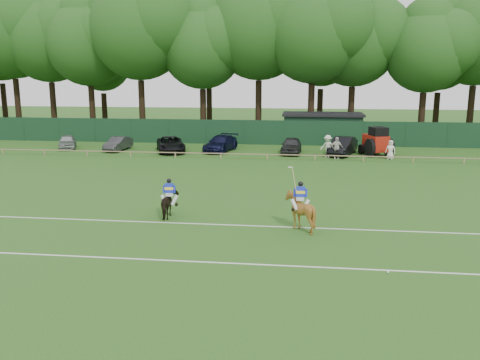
% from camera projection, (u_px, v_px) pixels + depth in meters
% --- Properties ---
extents(ground, '(160.00, 160.00, 0.00)m').
position_uv_depth(ground, '(223.00, 219.00, 25.77)').
color(ground, '#1E4C14').
rests_on(ground, ground).
extents(horse_dark, '(0.97, 1.78, 1.44)m').
position_uv_depth(horse_dark, '(170.00, 204.00, 25.88)').
color(horse_dark, black).
rests_on(horse_dark, ground).
extents(horse_chestnut, '(1.47, 1.65, 1.81)m').
position_uv_depth(horse_chestnut, '(300.00, 211.00, 23.84)').
color(horse_chestnut, brown).
rests_on(horse_chestnut, ground).
extents(sedan_silver, '(3.00, 4.25, 1.34)m').
position_uv_depth(sedan_silver, '(67.00, 142.00, 49.23)').
color(sedan_silver, '#A0A4A5').
rests_on(sedan_silver, ground).
extents(sedan_grey, '(1.74, 4.02, 1.29)m').
position_uv_depth(sedan_grey, '(118.00, 144.00, 48.01)').
color(sedan_grey, '#323335').
rests_on(sedan_grey, ground).
extents(suv_black, '(3.91, 5.59, 1.42)m').
position_uv_depth(suv_black, '(171.00, 144.00, 47.09)').
color(suv_black, black).
rests_on(suv_black, ground).
extents(sedan_navy, '(3.10, 5.35, 1.46)m').
position_uv_depth(sedan_navy, '(221.00, 143.00, 47.58)').
color(sedan_navy, black).
rests_on(sedan_navy, ground).
extents(hatch_grey, '(1.94, 4.40, 1.47)m').
position_uv_depth(hatch_grey, '(291.00, 146.00, 46.19)').
color(hatch_grey, '#2D2D30').
rests_on(hatch_grey, ground).
extents(estate_black, '(3.09, 5.11, 1.59)m').
position_uv_depth(estate_black, '(343.00, 146.00, 45.46)').
color(estate_black, black).
rests_on(estate_black, ground).
extents(spectator_left, '(1.46, 1.14, 1.98)m').
position_uv_depth(spectator_left, '(328.00, 146.00, 43.84)').
color(spectator_left, silver).
rests_on(spectator_left, ground).
extents(spectator_mid, '(1.14, 0.59, 1.87)m').
position_uv_depth(spectator_mid, '(336.00, 148.00, 43.42)').
color(spectator_mid, silver).
rests_on(spectator_mid, ground).
extents(spectator_right, '(0.93, 0.74, 1.65)m').
position_uv_depth(spectator_right, '(390.00, 150.00, 43.04)').
color(spectator_right, white).
rests_on(spectator_right, ground).
extents(rider_dark, '(0.93, 0.41, 1.41)m').
position_uv_depth(rider_dark, '(169.00, 191.00, 25.73)').
color(rider_dark, silver).
rests_on(rider_dark, ground).
extents(rider_chestnut, '(0.94, 0.58, 2.05)m').
position_uv_depth(rider_chestnut, '(300.00, 195.00, 23.66)').
color(rider_chestnut, silver).
rests_on(rider_chestnut, ground).
extents(polo_ball, '(0.09, 0.09, 0.09)m').
position_uv_depth(polo_ball, '(388.00, 272.00, 18.84)').
color(polo_ball, silver).
rests_on(polo_ball, ground).
extents(pitch_lines, '(60.00, 5.10, 0.01)m').
position_uv_depth(pitch_lines, '(211.00, 241.00, 22.37)').
color(pitch_lines, silver).
rests_on(pitch_lines, ground).
extents(pitch_rail, '(62.10, 0.10, 0.50)m').
position_uv_depth(pitch_rail, '(256.00, 154.00, 43.15)').
color(pitch_rail, '#997F5B').
rests_on(pitch_rail, ground).
extents(perimeter_fence, '(92.08, 0.08, 2.50)m').
position_uv_depth(perimeter_fence, '(264.00, 132.00, 51.71)').
color(perimeter_fence, '#14351E').
rests_on(perimeter_fence, ground).
extents(utility_shed, '(8.40, 4.40, 3.04)m').
position_uv_depth(utility_shed, '(322.00, 127.00, 53.85)').
color(utility_shed, '#14331E').
rests_on(utility_shed, ground).
extents(tree_row, '(96.00, 12.00, 21.00)m').
position_uv_depth(tree_row, '(286.00, 135.00, 59.50)').
color(tree_row, '#26561C').
rests_on(tree_row, ground).
extents(tractor, '(2.93, 3.55, 2.56)m').
position_uv_depth(tractor, '(376.00, 142.00, 44.98)').
color(tractor, '#A61D0F').
rests_on(tractor, ground).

